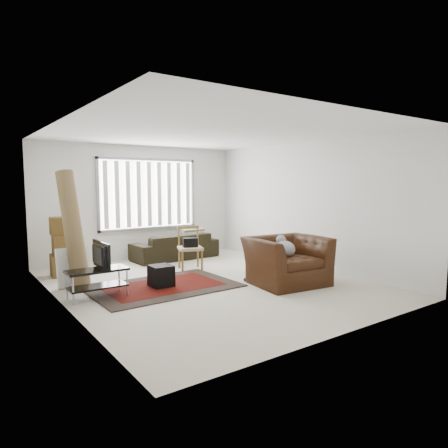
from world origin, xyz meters
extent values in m
plane|color=beige|center=(0.00, 0.00, 0.00)|extent=(6.00, 6.00, 0.00)
cube|color=white|center=(0.00, 0.00, 2.70)|extent=(5.00, 6.00, 0.02)
cube|color=silver|center=(0.00, 3.00, 1.35)|extent=(5.00, 0.02, 2.70)
cube|color=silver|center=(0.00, -3.00, 1.35)|extent=(5.00, 0.02, 2.70)
cube|color=silver|center=(-2.50, 0.00, 1.35)|extent=(0.02, 6.00, 2.70)
cube|color=silver|center=(2.50, 0.00, 1.35)|extent=(0.02, 6.00, 2.70)
cube|color=white|center=(0.20, 2.98, 1.55)|extent=(2.40, 0.01, 1.60)
cube|color=gray|center=(0.20, 2.96, 1.55)|extent=(2.52, 0.06, 1.72)
cube|color=white|center=(0.20, 2.92, 1.55)|extent=(2.40, 0.02, 1.55)
cube|color=black|center=(-0.80, 0.24, 0.01)|extent=(2.52, 1.70, 0.02)
cube|color=#480B06|center=(-0.80, 0.24, 0.02)|extent=(1.99, 1.17, 0.00)
cube|color=black|center=(-1.95, 0.25, 0.45)|extent=(0.94, 0.42, 0.04)
cube|color=black|center=(-1.95, 0.25, 0.19)|extent=(0.90, 0.39, 0.03)
cylinder|color=#B2B2B7|center=(-2.37, 0.07, 0.23)|extent=(0.03, 0.03, 0.47)
cylinder|color=#B2B2B7|center=(-1.53, 0.07, 0.23)|extent=(0.03, 0.03, 0.47)
cylinder|color=#B2B2B7|center=(-2.37, 0.43, 0.23)|extent=(0.03, 0.03, 0.47)
cylinder|color=#B2B2B7|center=(-1.53, 0.43, 0.23)|extent=(0.03, 0.03, 0.47)
imported|color=black|center=(-1.95, 0.25, 0.69)|extent=(0.10, 0.76, 0.44)
cube|color=black|center=(-0.83, 0.25, 0.21)|extent=(0.37, 0.37, 0.37)
cube|color=brown|center=(-2.00, 2.15, 0.21)|extent=(0.51, 0.47, 0.43)
cube|color=brown|center=(-1.98, 2.12, 0.62)|extent=(0.46, 0.42, 0.39)
cube|color=brown|center=(-2.02, 2.17, 0.99)|extent=(0.42, 0.42, 0.34)
cube|color=silver|center=(-2.08, 1.18, 0.35)|extent=(0.55, 0.20, 0.70)
cylinder|color=brown|center=(-2.04, 1.23, 1.03)|extent=(0.45, 0.85, 2.06)
imported|color=black|center=(0.63, 2.45, 0.40)|extent=(2.11, 0.99, 0.80)
cube|color=tan|center=(0.32, 1.20, 0.45)|extent=(0.62, 0.62, 0.05)
cylinder|color=olive|center=(0.06, 1.08, 0.23)|extent=(0.04, 0.04, 0.45)
cylinder|color=olive|center=(0.45, 0.94, 0.23)|extent=(0.04, 0.04, 0.45)
cylinder|color=olive|center=(0.20, 1.46, 0.23)|extent=(0.04, 0.04, 0.45)
cylinder|color=olive|center=(0.58, 1.33, 0.23)|extent=(0.04, 0.04, 0.45)
cube|color=olive|center=(0.39, 1.41, 0.87)|extent=(0.45, 0.19, 0.06)
cube|color=olive|center=(0.20, 1.47, 0.68)|extent=(0.05, 0.05, 0.45)
cube|color=olive|center=(0.59, 1.34, 0.68)|extent=(0.05, 0.05, 0.45)
cube|color=black|center=(0.32, 1.20, 0.57)|extent=(0.34, 0.26, 0.19)
imported|color=#33190A|center=(1.14, -0.84, 0.49)|extent=(1.45, 1.30, 0.97)
ellipsoid|color=#59595B|center=(1.14, -0.84, 0.63)|extent=(0.31, 0.38, 0.24)
sphere|color=#59595B|center=(1.16, -0.66, 0.78)|extent=(0.18, 0.18, 0.18)
camera|label=1|loc=(-3.89, -5.98, 1.84)|focal=32.00mm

